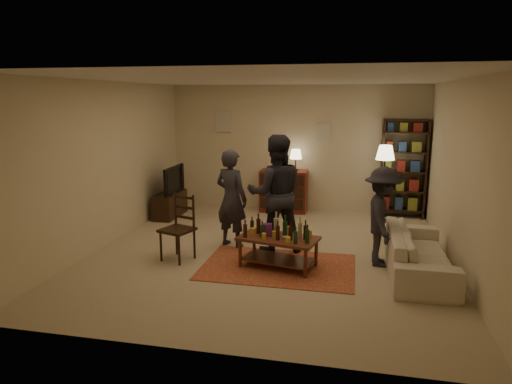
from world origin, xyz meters
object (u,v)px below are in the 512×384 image
(bookshelf, at_px, (403,168))
(person_right, at_px, (276,194))
(coffee_table, at_px, (278,240))
(floor_lamp, at_px, (385,158))
(sofa, at_px, (418,252))
(person_left, at_px, (231,198))
(dining_chair, at_px, (180,225))
(person_by_sofa, at_px, (382,217))
(dresser, at_px, (284,190))
(tv_stand, at_px, (170,198))

(bookshelf, bearing_deg, person_right, -129.55)
(coffee_table, height_order, floor_lamp, floor_lamp)
(floor_lamp, distance_m, sofa, 2.90)
(person_left, bearing_deg, floor_lamp, -117.27)
(dining_chair, xyz_separation_m, person_by_sofa, (2.99, 0.38, 0.20))
(coffee_table, distance_m, dresser, 3.34)
(coffee_table, distance_m, person_by_sofa, 1.56)
(floor_lamp, bearing_deg, coffee_table, -118.99)
(person_by_sofa, bearing_deg, dresser, 31.80)
(floor_lamp, xyz_separation_m, person_right, (-1.79, -2.17, -0.35))
(bookshelf, relative_size, person_left, 1.24)
(dining_chair, bearing_deg, person_left, 70.15)
(bookshelf, distance_m, person_by_sofa, 3.02)
(dresser, bearing_deg, person_left, -100.94)
(tv_stand, height_order, floor_lamp, floor_lamp)
(bookshelf, xyz_separation_m, person_right, (-2.18, -2.64, -0.10))
(sofa, distance_m, person_by_sofa, 0.70)
(sofa, bearing_deg, dining_chair, 92.57)
(tv_stand, bearing_deg, bookshelf, 11.80)
(dresser, xyz_separation_m, floor_lamp, (2.04, -0.40, 0.81))
(dresser, bearing_deg, coffee_table, -82.61)
(bookshelf, height_order, person_right, bookshelf)
(person_left, height_order, person_by_sofa, person_left)
(coffee_table, relative_size, person_by_sofa, 0.83)
(floor_lamp, bearing_deg, person_right, -129.45)
(coffee_table, bearing_deg, tv_stand, 138.17)
(dresser, bearing_deg, floor_lamp, -11.19)
(dresser, height_order, sofa, dresser)
(dresser, distance_m, person_right, 2.63)
(dining_chair, xyz_separation_m, floor_lamp, (3.14, 2.87, 0.75))
(coffee_table, height_order, bookshelf, bookshelf)
(dresser, xyz_separation_m, person_left, (-0.49, -2.52, 0.34))
(coffee_table, height_order, person_right, person_right)
(dresser, bearing_deg, bookshelf, 1.57)
(person_by_sofa, bearing_deg, bookshelf, -11.91)
(person_left, bearing_deg, person_right, -161.63)
(tv_stand, bearing_deg, person_left, -42.21)
(floor_lamp, relative_size, person_right, 0.81)
(floor_lamp, bearing_deg, tv_stand, -173.24)
(coffee_table, relative_size, tv_stand, 1.15)
(coffee_table, height_order, tv_stand, tv_stand)
(dining_chair, relative_size, dresser, 0.75)
(dresser, relative_size, sofa, 0.65)
(tv_stand, height_order, person_right, person_right)
(floor_lamp, bearing_deg, bookshelf, 49.99)
(dresser, height_order, person_right, person_right)
(tv_stand, bearing_deg, person_by_sofa, -25.47)
(person_right, bearing_deg, person_by_sofa, 154.07)
(dresser, distance_m, floor_lamp, 2.23)
(person_right, bearing_deg, sofa, 150.75)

